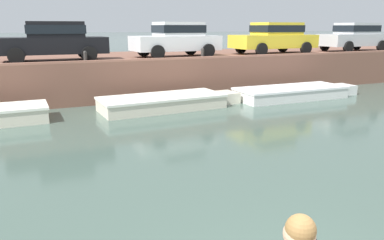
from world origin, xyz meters
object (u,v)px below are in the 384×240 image
(car_centre_white, at_px, (176,38))
(car_right_inner_yellow, at_px, (275,37))
(car_left_inner_black, at_px, (53,39))
(boat_moored_east_white, at_px, (295,92))
(mooring_bollard_east, at_px, (203,53))
(boat_moored_central_cream, at_px, (168,102))
(car_rightmost_silver, at_px, (355,36))
(mooring_bollard_mid, at_px, (85,56))

(car_centre_white, height_order, car_right_inner_yellow, same)
(car_left_inner_black, height_order, car_right_inner_yellow, same)
(boat_moored_east_white, xyz_separation_m, car_right_inner_yellow, (1.02, 3.14, 2.27))
(boat_moored_east_white, distance_m, mooring_bollard_east, 4.36)
(boat_moored_central_cream, height_order, car_right_inner_yellow, car_right_inner_yellow)
(car_right_inner_yellow, xyz_separation_m, mooring_bollard_east, (-4.49, -1.07, -0.61))
(boat_moored_east_white, bearing_deg, car_left_inner_black, 161.68)
(boat_moored_east_white, distance_m, car_right_inner_yellow, 4.01)
(boat_moored_east_white, xyz_separation_m, car_rightmost_silver, (6.38, 3.14, 2.27))
(boat_moored_central_cream, xyz_separation_m, mooring_bollard_mid, (-2.67, 1.88, 1.66))
(boat_moored_central_cream, distance_m, car_left_inner_black, 5.25)
(mooring_bollard_east, bearing_deg, car_right_inner_yellow, 13.46)
(mooring_bollard_east, bearing_deg, car_rightmost_silver, 6.23)
(car_right_inner_yellow, relative_size, mooring_bollard_east, 9.71)
(car_rightmost_silver, relative_size, mooring_bollard_mid, 9.04)
(mooring_bollard_mid, bearing_deg, mooring_bollard_east, 0.00)
(car_right_inner_yellow, distance_m, car_rightmost_silver, 5.35)
(car_left_inner_black, height_order, car_rightmost_silver, same)
(boat_moored_east_white, relative_size, car_right_inner_yellow, 1.34)
(car_left_inner_black, relative_size, car_right_inner_yellow, 0.98)
(car_centre_white, relative_size, car_rightmost_silver, 0.98)
(car_right_inner_yellow, bearing_deg, car_centre_white, 179.98)
(car_centre_white, height_order, car_rightmost_silver, same)
(boat_moored_central_cream, xyz_separation_m, car_right_inner_yellow, (6.79, 2.96, 2.27))
(boat_moored_central_cream, relative_size, car_right_inner_yellow, 1.30)
(car_left_inner_black, xyz_separation_m, mooring_bollard_mid, (1.04, -1.07, -0.61))
(car_right_inner_yellow, height_order, car_rightmost_silver, same)
(car_centre_white, xyz_separation_m, car_right_inner_yellow, (5.28, -0.00, 0.00))
(car_centre_white, relative_size, mooring_bollard_east, 8.88)
(boat_moored_central_cream, bearing_deg, car_rightmost_silver, 13.69)
(boat_moored_central_cream, distance_m, boat_moored_east_white, 5.77)
(boat_moored_central_cream, distance_m, car_right_inner_yellow, 7.74)
(car_right_inner_yellow, bearing_deg, mooring_bollard_east, -166.54)
(car_rightmost_silver, bearing_deg, boat_moored_central_cream, -166.31)
(boat_moored_central_cream, distance_m, mooring_bollard_mid, 3.66)
(boat_moored_central_cream, bearing_deg, car_right_inner_yellow, 23.54)
(car_left_inner_black, relative_size, car_rightmost_silver, 1.05)
(car_left_inner_black, xyz_separation_m, car_rightmost_silver, (15.85, 0.00, -0.00))
(boat_moored_central_cream, height_order, mooring_bollard_mid, mooring_bollard_mid)
(boat_moored_east_white, height_order, mooring_bollard_east, mooring_bollard_east)
(boat_moored_east_white, distance_m, mooring_bollard_mid, 8.84)
(car_right_inner_yellow, distance_m, mooring_bollard_mid, 9.54)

